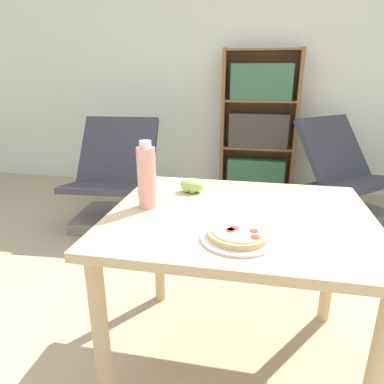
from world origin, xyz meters
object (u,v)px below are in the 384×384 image
Objects in this scene: lounge_chair_near at (114,191)px; pizza_on_plate at (238,235)px; lounge_chair_far at (344,188)px; bookshelf at (258,128)px; drink_bottle at (147,177)px; grape_bunch at (192,185)px.

pizza_on_plate is at bearing -58.21° from lounge_chair_near.
bookshelf is (-0.78, 0.59, 0.42)m from lounge_chair_far.
lounge_chair_near is 0.59× the size of bookshelf.
bookshelf is at bearing 80.06° from drink_bottle.
drink_bottle is at bearing -64.81° from lounge_chair_near.
grape_bunch is 1.53m from lounge_chair_near.
grape_bunch is at bearing 56.39° from drink_bottle.
lounge_chair_far is at bearing -36.89° from bookshelf.
grape_bunch reaches higher than pizza_on_plate.
pizza_on_plate is 2.64m from bookshelf.
pizza_on_plate is at bearing -90.78° from bookshelf.
drink_bottle reaches higher than lounge_chair_far.
bookshelf is at bearing 89.22° from pizza_on_plate.
drink_bottle is 0.19× the size of bookshelf.
bookshelf is at bearing 100.77° from lounge_chair_far.
pizza_on_plate is 0.51m from grape_bunch.
lounge_chair_far is (1.06, 1.61, -0.47)m from grape_bunch.
pizza_on_plate is 0.46m from drink_bottle.
lounge_chair_far reaches higher than pizza_on_plate.
drink_bottle is (-0.39, 0.23, 0.11)m from pizza_on_plate.
drink_bottle reaches higher than grape_bunch.
lounge_chair_near is 1.65m from bookshelf.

